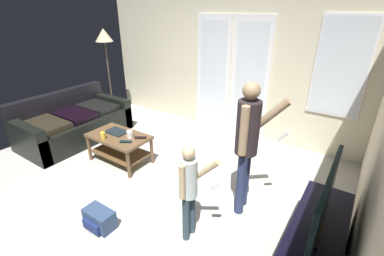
{
  "coord_description": "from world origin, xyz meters",
  "views": [
    {
      "loc": [
        2.34,
        -2.11,
        2.25
      ],
      "look_at": [
        0.82,
        0.14,
        1.01
      ],
      "focal_mm": 25.08,
      "sensor_mm": 36.0,
      "label": 1
    }
  ],
  "objects_px": {
    "tv_remote_black": "(141,138)",
    "cup_near_edge": "(130,134)",
    "tv_stand": "(311,254)",
    "person_child": "(190,186)",
    "laptop_closed": "(117,132)",
    "flat_screen_tv": "(324,205)",
    "backpack": "(99,219)",
    "cup_by_laptop": "(103,136)",
    "leather_couch": "(74,124)",
    "dvd_remote_slim": "(126,142)",
    "floor_lamp": "(104,40)",
    "coffee_table": "(119,143)",
    "person_adult": "(248,139)"
  },
  "relations": [
    {
      "from": "laptop_closed",
      "to": "dvd_remote_slim",
      "type": "bearing_deg",
      "value": -24.01
    },
    {
      "from": "tv_stand",
      "to": "flat_screen_tv",
      "type": "relative_size",
      "value": 1.49
    },
    {
      "from": "cup_by_laptop",
      "to": "laptop_closed",
      "type": "bearing_deg",
      "value": 92.5
    },
    {
      "from": "coffee_table",
      "to": "floor_lamp",
      "type": "height_order",
      "value": "floor_lamp"
    },
    {
      "from": "flat_screen_tv",
      "to": "person_adult",
      "type": "xyz_separation_m",
      "value": [
        -0.87,
        0.47,
        0.15
      ]
    },
    {
      "from": "laptop_closed",
      "to": "tv_stand",
      "type": "bearing_deg",
      "value": -9.14
    },
    {
      "from": "leather_couch",
      "to": "backpack",
      "type": "xyz_separation_m",
      "value": [
        2.17,
        -1.19,
        -0.18
      ]
    },
    {
      "from": "floor_lamp",
      "to": "dvd_remote_slim",
      "type": "bearing_deg",
      "value": -35.9
    },
    {
      "from": "flat_screen_tv",
      "to": "person_adult",
      "type": "bearing_deg",
      "value": 151.62
    },
    {
      "from": "leather_couch",
      "to": "cup_by_laptop",
      "type": "bearing_deg",
      "value": -13.97
    },
    {
      "from": "leather_couch",
      "to": "flat_screen_tv",
      "type": "distance_m",
      "value": 4.27
    },
    {
      "from": "coffee_table",
      "to": "tv_stand",
      "type": "relative_size",
      "value": 0.59
    },
    {
      "from": "laptop_closed",
      "to": "dvd_remote_slim",
      "type": "height_order",
      "value": "same"
    },
    {
      "from": "flat_screen_tv",
      "to": "backpack",
      "type": "xyz_separation_m",
      "value": [
        -2.04,
        -0.7,
        -0.68
      ]
    },
    {
      "from": "flat_screen_tv",
      "to": "person_adult",
      "type": "height_order",
      "value": "person_adult"
    },
    {
      "from": "tv_remote_black",
      "to": "dvd_remote_slim",
      "type": "distance_m",
      "value": 0.23
    },
    {
      "from": "floor_lamp",
      "to": "dvd_remote_slim",
      "type": "xyz_separation_m",
      "value": [
        1.94,
        -1.41,
        -1.14
      ]
    },
    {
      "from": "leather_couch",
      "to": "coffee_table",
      "type": "height_order",
      "value": "leather_couch"
    },
    {
      "from": "leather_couch",
      "to": "laptop_closed",
      "type": "distance_m",
      "value": 1.23
    },
    {
      "from": "floor_lamp",
      "to": "tv_remote_black",
      "type": "xyz_separation_m",
      "value": [
        2.03,
        -1.19,
        -1.14
      ]
    },
    {
      "from": "flat_screen_tv",
      "to": "cup_by_laptop",
      "type": "distance_m",
      "value": 3.0
    },
    {
      "from": "tv_remote_black",
      "to": "flat_screen_tv",
      "type": "bearing_deg",
      "value": -44.26
    },
    {
      "from": "backpack",
      "to": "cup_by_laptop",
      "type": "height_order",
      "value": "cup_by_laptop"
    },
    {
      "from": "leather_couch",
      "to": "dvd_remote_slim",
      "type": "distance_m",
      "value": 1.61
    },
    {
      "from": "floor_lamp",
      "to": "person_adult",
      "type": "bearing_deg",
      "value": -18.39
    },
    {
      "from": "floor_lamp",
      "to": "leather_couch",
      "type": "bearing_deg",
      "value": -73.39
    },
    {
      "from": "cup_by_laptop",
      "to": "dvd_remote_slim",
      "type": "relative_size",
      "value": 0.64
    },
    {
      "from": "dvd_remote_slim",
      "to": "tv_stand",
      "type": "bearing_deg",
      "value": -38.87
    },
    {
      "from": "cup_by_laptop",
      "to": "coffee_table",
      "type": "bearing_deg",
      "value": 66.88
    },
    {
      "from": "person_child",
      "to": "cup_by_laptop",
      "type": "bearing_deg",
      "value": 166.91
    },
    {
      "from": "tv_remote_black",
      "to": "cup_near_edge",
      "type": "bearing_deg",
      "value": 172.77
    },
    {
      "from": "cup_by_laptop",
      "to": "person_child",
      "type": "bearing_deg",
      "value": -13.09
    },
    {
      "from": "cup_near_edge",
      "to": "dvd_remote_slim",
      "type": "bearing_deg",
      "value": -66.48
    },
    {
      "from": "floor_lamp",
      "to": "backpack",
      "type": "distance_m",
      "value": 3.8
    },
    {
      "from": "person_adult",
      "to": "floor_lamp",
      "type": "relative_size",
      "value": 0.86
    },
    {
      "from": "person_child",
      "to": "cup_near_edge",
      "type": "relative_size",
      "value": 9.7
    },
    {
      "from": "laptop_closed",
      "to": "person_child",
      "type": "bearing_deg",
      "value": -21.04
    },
    {
      "from": "laptop_closed",
      "to": "leather_couch",
      "type": "bearing_deg",
      "value": 177.74
    },
    {
      "from": "laptop_closed",
      "to": "coffee_table",
      "type": "bearing_deg",
      "value": -31.78
    },
    {
      "from": "flat_screen_tv",
      "to": "laptop_closed",
      "type": "distance_m",
      "value": 3.05
    },
    {
      "from": "person_adult",
      "to": "cup_near_edge",
      "type": "relative_size",
      "value": 14.19
    },
    {
      "from": "floor_lamp",
      "to": "dvd_remote_slim",
      "type": "relative_size",
      "value": 10.8
    },
    {
      "from": "backpack",
      "to": "tv_remote_black",
      "type": "relative_size",
      "value": 2.06
    },
    {
      "from": "leather_couch",
      "to": "backpack",
      "type": "distance_m",
      "value": 2.48
    },
    {
      "from": "leather_couch",
      "to": "backpack",
      "type": "height_order",
      "value": "leather_couch"
    },
    {
      "from": "leather_couch",
      "to": "coffee_table",
      "type": "xyz_separation_m",
      "value": [
        1.32,
        -0.1,
        0.04
      ]
    },
    {
      "from": "tv_stand",
      "to": "person_child",
      "type": "height_order",
      "value": "person_child"
    },
    {
      "from": "person_child",
      "to": "laptop_closed",
      "type": "relative_size",
      "value": 3.26
    },
    {
      "from": "flat_screen_tv",
      "to": "tv_remote_black",
      "type": "distance_m",
      "value": 2.62
    },
    {
      "from": "coffee_table",
      "to": "cup_by_laptop",
      "type": "relative_size",
      "value": 8.62
    }
  ]
}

